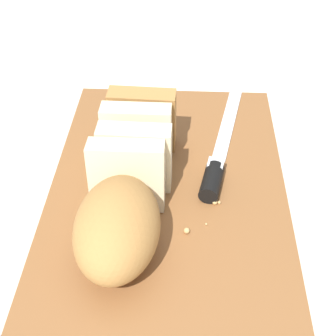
% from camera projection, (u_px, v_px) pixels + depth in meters
% --- Properties ---
extents(ground_plane, '(3.00, 3.00, 0.00)m').
position_uv_depth(ground_plane, '(168.00, 194.00, 0.67)').
color(ground_plane, silver).
extents(cutting_board, '(0.48, 0.32, 0.02)m').
position_uv_depth(cutting_board, '(168.00, 189.00, 0.66)').
color(cutting_board, brown).
rests_on(cutting_board, ground_plane).
extents(bread_loaf, '(0.30, 0.11, 0.10)m').
position_uv_depth(bread_loaf, '(127.00, 187.00, 0.59)').
color(bread_loaf, '#A8753D').
rests_on(bread_loaf, cutting_board).
extents(bread_knife, '(0.27, 0.08, 0.03)m').
position_uv_depth(bread_knife, '(216.00, 167.00, 0.67)').
color(bread_knife, silver).
rests_on(bread_knife, cutting_board).
extents(crumb_near_knife, '(0.01, 0.01, 0.01)m').
position_uv_depth(crumb_near_knife, '(187.00, 231.00, 0.59)').
color(crumb_near_knife, tan).
rests_on(crumb_near_knife, cutting_board).
extents(crumb_near_loaf, '(0.00, 0.00, 0.00)m').
position_uv_depth(crumb_near_loaf, '(206.00, 224.00, 0.60)').
color(crumb_near_loaf, tan).
rests_on(crumb_near_loaf, cutting_board).
extents(crumb_stray_left, '(0.01, 0.01, 0.01)m').
position_uv_depth(crumb_stray_left, '(215.00, 202.00, 0.63)').
color(crumb_stray_left, tan).
rests_on(crumb_stray_left, cutting_board).
extents(crumb_stray_right, '(0.00, 0.00, 0.00)m').
position_uv_depth(crumb_stray_right, '(219.00, 202.00, 0.63)').
color(crumb_stray_right, tan).
rests_on(crumb_stray_right, cutting_board).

